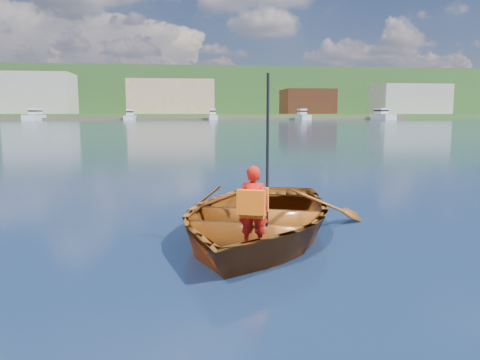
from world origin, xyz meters
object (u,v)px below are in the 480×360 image
Objects in this scene: child_paddler at (253,205)px; dock at (176,119)px; marina_yachts at (187,116)px; rowboat at (255,216)px.

dock is (-3.60, 149.08, -0.24)m from child_paddler.
dock is 5.95m from marina_yachts.
child_paddler is at bearing -89.99° from marina_yachts.
child_paddler reaches higher than rowboat.
rowboat is 0.97m from child_paddler.
dock reaches higher than rowboat.
rowboat is 148.23m from dock.
rowboat is 143.52m from marina_yachts.
rowboat is at bearing -89.92° from marina_yachts.
dock is at bearing 91.45° from rowboat.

